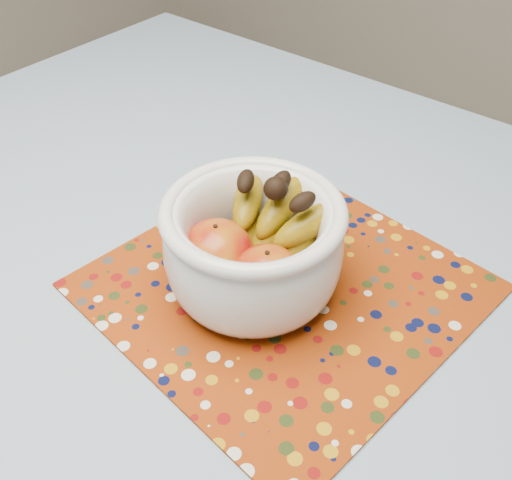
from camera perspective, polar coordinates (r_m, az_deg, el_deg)
table at (r=0.79m, az=-8.78°, el=-9.67°), size 1.20×1.20×0.75m
tablecloth at (r=0.73m, az=-9.43°, el=-5.57°), size 1.32×1.32×0.01m
placemat at (r=0.72m, az=2.65°, el=-4.38°), size 0.44×0.44×0.00m
fruit_bowl at (r=0.67m, az=0.09°, el=-0.15°), size 0.20×0.20×0.14m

